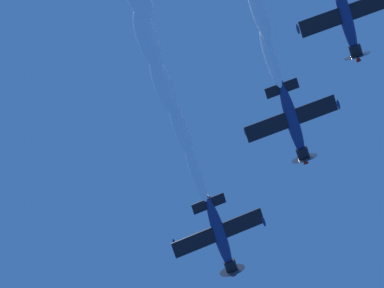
# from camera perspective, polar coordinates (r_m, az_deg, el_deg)

# --- Properties ---
(airplane_lead) EXTENTS (8.39, 8.31, 3.48)m
(airplane_lead) POSITION_cam_1_polar(r_m,az_deg,el_deg) (76.62, 2.12, -6.88)
(airplane_lead) COLOR navy
(airplane_left_wingman) EXTENTS (8.46, 8.27, 3.07)m
(airplane_left_wingman) POSITION_cam_1_polar(r_m,az_deg,el_deg) (76.17, 7.50, 1.56)
(airplane_left_wingman) COLOR navy
(airplane_right_wingman) EXTENTS (8.38, 8.30, 3.45)m
(airplane_right_wingman) POSITION_cam_1_polar(r_m,az_deg,el_deg) (76.93, 11.36, 9.07)
(airplane_right_wingman) COLOR navy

